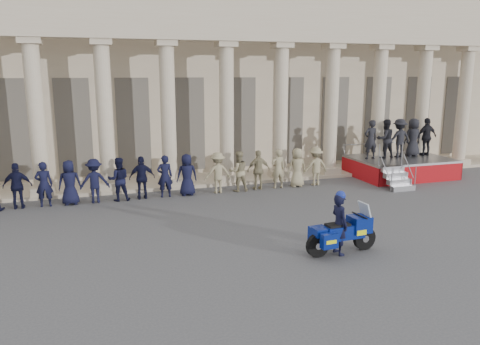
{
  "coord_description": "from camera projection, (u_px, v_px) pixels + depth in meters",
  "views": [
    {
      "loc": [
        -4.5,
        -12.02,
        4.97
      ],
      "look_at": [
        0.32,
        2.98,
        1.6
      ],
      "focal_mm": 35.0,
      "sensor_mm": 36.0,
      "label": 1
    }
  ],
  "objects": [
    {
      "name": "reviewing_stand",
      "position": [
        401.0,
        145.0,
        22.64
      ],
      "size": [
        4.55,
        4.29,
        2.79
      ],
      "color": "gray",
      "rests_on": "ground"
    },
    {
      "name": "officer_rank",
      "position": [
        139.0,
        178.0,
        18.61
      ],
      "size": [
        16.74,
        0.66,
        1.73
      ],
      "color": "black",
      "rests_on": "ground"
    },
    {
      "name": "ground",
      "position": [
        261.0,
        247.0,
        13.57
      ],
      "size": [
        90.0,
        90.0,
        0.0
      ],
      "primitive_type": "plane",
      "color": "#424245",
      "rests_on": "ground"
    },
    {
      "name": "building",
      "position": [
        171.0,
        81.0,
        26.36
      ],
      "size": [
        40.0,
        12.5,
        9.0
      ],
      "color": "tan",
      "rests_on": "ground"
    },
    {
      "name": "rider",
      "position": [
        339.0,
        223.0,
        12.92
      ],
      "size": [
        0.45,
        0.66,
        1.82
      ],
      "rotation": [
        0.0,
        0.0,
        1.63
      ],
      "color": "black",
      "rests_on": "ground"
    },
    {
      "name": "motorcycle",
      "position": [
        343.0,
        232.0,
        13.03
      ],
      "size": [
        2.21,
        0.91,
        1.42
      ],
      "rotation": [
        0.0,
        0.0,
        0.06
      ],
      "color": "black",
      "rests_on": "ground"
    }
  ]
}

